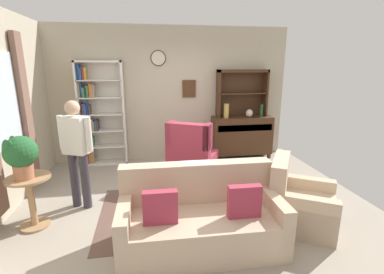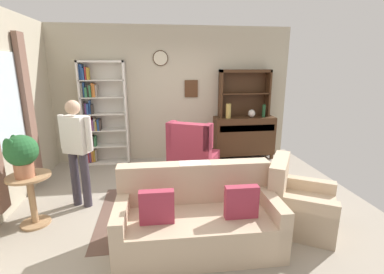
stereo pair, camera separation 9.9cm
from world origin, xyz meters
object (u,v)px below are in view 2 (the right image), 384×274
object	(u,v)px
bookshelf	(101,114)
sideboard	(244,135)
potted_plant_large	(21,153)
wingback_chair	(193,157)
sideboard_hutch	(244,87)
coffee_table	(181,187)
couch_floral	(197,220)
armchair_floral	(298,206)
vase_round	(252,113)
book_stack	(172,178)
person_reading	(77,146)
vase_tall	(228,111)
bottle_wine	(264,111)
plant_stand	(31,194)

from	to	relation	value
bookshelf	sideboard	bearing A→B (deg)	-1.60
potted_plant_large	wingback_chair	bearing A→B (deg)	30.24
sideboard_hutch	coffee_table	distance (m)	3.01
couch_floral	armchair_floral	world-z (taller)	couch_floral
couch_floral	potted_plant_large	size ratio (longest dim) A/B	3.44
sideboard	vase_round	xyz separation A→B (m)	(0.13, -0.07, 0.50)
vase_round	sideboard_hutch	bearing A→B (deg)	126.48
sideboard_hutch	book_stack	distance (m)	3.00
armchair_floral	vase_round	bearing A→B (deg)	83.15
vase_round	person_reading	size ratio (longest dim) A/B	0.11
sideboard_hutch	armchair_floral	distance (m)	3.14
bookshelf	sideboard_hutch	world-z (taller)	bookshelf
bookshelf	vase_round	xyz separation A→B (m)	(3.15, -0.15, -0.03)
vase_tall	potted_plant_large	world-z (taller)	vase_tall
bottle_wine	armchair_floral	world-z (taller)	bottle_wine
bookshelf	couch_floral	size ratio (longest dim) A/B	1.16
potted_plant_large	coffee_table	xyz separation A→B (m)	(1.96, 0.15, -0.64)
vase_round	bottle_wine	size ratio (longest dim) A/B	0.62
vase_round	vase_tall	bearing A→B (deg)	-178.51
bookshelf	couch_floral	bearing A→B (deg)	-63.51
armchair_floral	potted_plant_large	xyz separation A→B (m)	(-3.37, 0.48, 0.70)
coffee_table	couch_floral	bearing A→B (deg)	-83.14
person_reading	coffee_table	size ratio (longest dim) A/B	1.95
wingback_chair	coffee_table	distance (m)	1.23
sideboard_hutch	coffee_table	size ratio (longest dim) A/B	1.37
bookshelf	coffee_table	world-z (taller)	bookshelf
couch_floral	plant_stand	distance (m)	2.15
sideboard_hutch	couch_floral	xyz separation A→B (m)	(-1.51, -3.05, -1.25)
person_reading	potted_plant_large	bearing A→B (deg)	-136.74
bookshelf	vase_tall	size ratio (longest dim) A/B	6.91
sideboard	bottle_wine	distance (m)	0.68
bottle_wine	person_reading	size ratio (longest dim) A/B	0.18
bottle_wine	wingback_chair	world-z (taller)	bottle_wine
vase_round	coffee_table	world-z (taller)	vase_round
sideboard	couch_floral	xyz separation A→B (m)	(-1.51, -2.95, -0.20)
vase_tall	coffee_table	xyz separation A→B (m)	(-1.22, -2.04, -0.72)
wingback_chair	coffee_table	world-z (taller)	wingback_chair
coffee_table	potted_plant_large	bearing A→B (deg)	-175.51
wingback_chair	bottle_wine	bearing A→B (deg)	27.07
coffee_table	bottle_wine	bearing A→B (deg)	45.46
wingback_chair	plant_stand	distance (m)	2.61
sideboard	sideboard_hutch	distance (m)	1.06
vase_round	potted_plant_large	world-z (taller)	potted_plant_large
sideboard	coffee_table	bearing A→B (deg)	-127.20
armchair_floral	person_reading	size ratio (longest dim) A/B	0.68
armchair_floral	potted_plant_large	world-z (taller)	potted_plant_large
couch_floral	bookshelf	bearing A→B (deg)	116.49
bottle_wine	coffee_table	bearing A→B (deg)	-134.54
sideboard	vase_round	world-z (taller)	vase_round
armchair_floral	wingback_chair	xyz separation A→B (m)	(-1.08, 1.82, 0.09)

